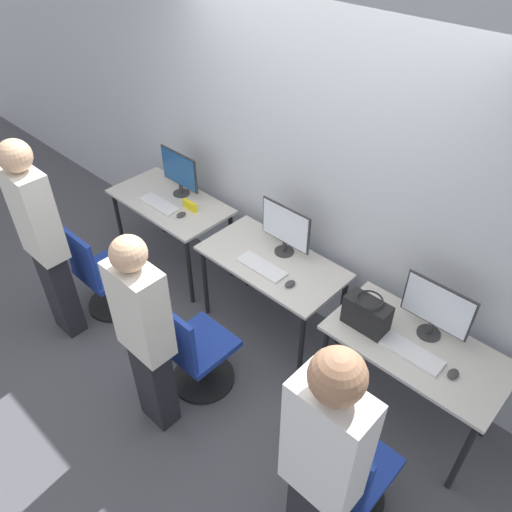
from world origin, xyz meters
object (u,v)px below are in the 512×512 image
(handbag, at_px, (367,314))
(person_left, at_px, (42,237))
(office_chair_left, at_px, (104,278))
(monitor_right, at_px, (436,309))
(person_right, at_px, (322,468))
(monitor_left, at_px, (179,172))
(office_chair_right, at_px, (347,475))
(monitor_center, at_px, (285,228))
(keyboard_left, at_px, (159,204))
(keyboard_center, at_px, (262,267))
(keyboard_right, at_px, (411,352))
(person_center, at_px, (145,333))
(office_chair_center, at_px, (195,353))
(mouse_right, at_px, (453,374))
(mouse_left, at_px, (181,215))
(mouse_center, at_px, (290,284))

(handbag, bearing_deg, person_left, -153.35)
(office_chair_left, relative_size, monitor_right, 1.91)
(office_chair_left, relative_size, person_right, 0.49)
(monitor_left, distance_m, office_chair_right, 2.79)
(monitor_center, bearing_deg, keyboard_left, -168.38)
(monitor_left, bearing_deg, handbag, -6.29)
(office_chair_left, relative_size, keyboard_center, 2.14)
(keyboard_left, height_order, keyboard_right, same)
(person_center, bearing_deg, keyboard_center, 90.19)
(office_chair_center, bearing_deg, keyboard_right, 30.18)
(person_center, xyz_separation_m, mouse_right, (1.50, 1.11, -0.12))
(mouse_left, relative_size, office_chair_right, 0.10)
(office_chair_left, bearing_deg, mouse_left, 71.63)
(monitor_left, xyz_separation_m, person_center, (1.24, -1.33, -0.09))
(person_left, height_order, person_right, person_right)
(keyboard_left, height_order, keyboard_center, same)
(monitor_left, distance_m, person_right, 2.90)
(office_chair_center, distance_m, keyboard_right, 1.50)
(office_chair_left, bearing_deg, person_center, -17.63)
(monitor_right, bearing_deg, office_chair_left, -158.97)
(office_chair_center, distance_m, handbag, 1.27)
(mouse_center, bearing_deg, handbag, 3.20)
(monitor_center, bearing_deg, mouse_right, -7.92)
(monitor_center, relative_size, keyboard_center, 1.12)
(mouse_center, xyz_separation_m, person_right, (1.07, -1.05, 0.22))
(keyboard_right, height_order, person_right, person_right)
(monitor_center, relative_size, keyboard_right, 1.12)
(mouse_left, bearing_deg, office_chair_center, -37.22)
(mouse_right, distance_m, person_right, 1.14)
(keyboard_left, height_order, person_right, person_right)
(keyboard_left, height_order, person_left, person_left)
(office_chair_center, bearing_deg, office_chair_left, 179.23)
(mouse_center, height_order, office_chair_right, office_chair_right)
(keyboard_left, relative_size, keyboard_right, 1.00)
(person_left, distance_m, office_chair_center, 1.42)
(mouse_left, xyz_separation_m, monitor_right, (2.20, 0.23, 0.21))
(keyboard_left, relative_size, monitor_right, 0.89)
(monitor_center, height_order, handbag, monitor_center)
(mouse_center, bearing_deg, person_right, -44.53)
(person_right, bearing_deg, mouse_right, 81.94)
(office_chair_right, distance_m, person_right, 0.73)
(mouse_left, bearing_deg, person_center, -48.38)
(keyboard_center, relative_size, mouse_right, 4.49)
(keyboard_right, relative_size, office_chair_right, 0.47)
(mouse_left, distance_m, handbag, 1.86)
(keyboard_left, xyz_separation_m, person_center, (1.24, -1.07, 0.12))
(mouse_center, relative_size, office_chair_right, 0.10)
(keyboard_center, bearing_deg, person_right, -37.99)
(office_chair_left, bearing_deg, monitor_right, 21.03)
(person_center, bearing_deg, keyboard_left, 139.28)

